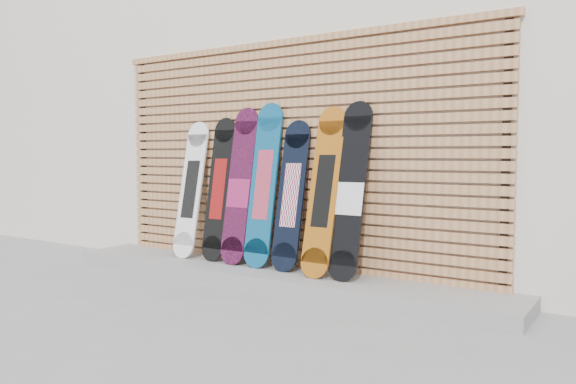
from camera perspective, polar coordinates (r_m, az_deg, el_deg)
name	(u,v)px	position (r m, az deg, el deg)	size (l,w,h in m)	color
ground	(237,300)	(4.72, -5.19, -10.88)	(80.00, 80.00, 0.00)	gray
building	(439,107)	(7.47, 15.08, 8.35)	(12.00, 5.00, 3.60)	silver
concrete_step	(270,276)	(5.32, -1.86, -8.50)	(4.60, 0.70, 0.12)	gray
slat_wall	(287,153)	(5.44, -0.11, 3.96)	(4.26, 0.08, 2.29)	#B67A4B
snowboard_0	(191,189)	(5.97, -9.82, 0.27)	(0.28, 0.32, 1.43)	white
snowboard_1	(219,189)	(5.75, -7.04, 0.32)	(0.26, 0.28, 1.46)	black
snowboard_2	(239,187)	(5.55, -4.96, 0.55)	(0.28, 0.32, 1.55)	black
snowboard_3	(263,185)	(5.38, -2.51, 0.76)	(0.28, 0.31, 1.58)	#0C507B
snowboard_4	(291,195)	(5.21, 0.31, -0.32)	(0.27, 0.31, 1.40)	black
snowboard_5	(324,191)	(4.97, 3.65, 0.11)	(0.27, 0.39, 1.51)	#A85A11
snowboard_6	(350,191)	(4.87, 6.36, 0.09)	(0.27, 0.36, 1.55)	black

